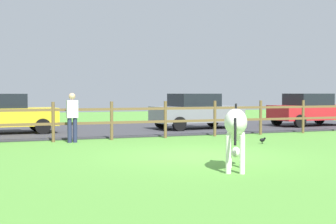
{
  "coord_description": "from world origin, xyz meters",
  "views": [
    {
      "loc": [
        -5.39,
        -11.73,
        1.65
      ],
      "look_at": [
        -0.26,
        1.38,
        1.1
      ],
      "focal_mm": 52.87,
      "sensor_mm": 36.0,
      "label": 1
    }
  ],
  "objects_px": {
    "zebra": "(236,127)",
    "crow_on_grass": "(263,140)",
    "visitor_near_fence": "(72,115)",
    "parked_car_red": "(310,109)",
    "parked_car_grey": "(196,111)",
    "parked_car_yellow": "(3,113)"
  },
  "relations": [
    {
      "from": "zebra",
      "to": "crow_on_grass",
      "type": "distance_m",
      "value": 5.74
    },
    {
      "from": "crow_on_grass",
      "to": "visitor_near_fence",
      "type": "relative_size",
      "value": 0.13
    },
    {
      "from": "zebra",
      "to": "parked_car_red",
      "type": "xyz_separation_m",
      "value": [
        9.98,
        10.56,
        -0.08
      ]
    },
    {
      "from": "zebra",
      "to": "parked_car_grey",
      "type": "bearing_deg",
      "value": 69.53
    },
    {
      "from": "crow_on_grass",
      "to": "parked_car_yellow",
      "type": "distance_m",
      "value": 10.12
    },
    {
      "from": "parked_car_yellow",
      "to": "visitor_near_fence",
      "type": "distance_m",
      "value": 4.47
    },
    {
      "from": "crow_on_grass",
      "to": "parked_car_grey",
      "type": "relative_size",
      "value": 0.05
    },
    {
      "from": "parked_car_yellow",
      "to": "visitor_near_fence",
      "type": "bearing_deg",
      "value": -63.89
    },
    {
      "from": "parked_car_yellow",
      "to": "zebra",
      "type": "bearing_deg",
      "value": -69.55
    },
    {
      "from": "parked_car_grey",
      "to": "visitor_near_fence",
      "type": "height_order",
      "value": "visitor_near_fence"
    },
    {
      "from": "zebra",
      "to": "parked_car_yellow",
      "type": "bearing_deg",
      "value": 110.45
    },
    {
      "from": "zebra",
      "to": "visitor_near_fence",
      "type": "height_order",
      "value": "visitor_near_fence"
    },
    {
      "from": "crow_on_grass",
      "to": "parked_car_red",
      "type": "bearing_deg",
      "value": 43.15
    },
    {
      "from": "parked_car_yellow",
      "to": "parked_car_red",
      "type": "relative_size",
      "value": 0.99
    },
    {
      "from": "parked_car_red",
      "to": "crow_on_grass",
      "type": "bearing_deg",
      "value": -136.85
    },
    {
      "from": "parked_car_grey",
      "to": "parked_car_red",
      "type": "relative_size",
      "value": 1.01
    },
    {
      "from": "parked_car_yellow",
      "to": "crow_on_grass",
      "type": "bearing_deg",
      "value": -40.9
    },
    {
      "from": "crow_on_grass",
      "to": "zebra",
      "type": "bearing_deg",
      "value": -127.94
    },
    {
      "from": "parked_car_grey",
      "to": "parked_car_yellow",
      "type": "bearing_deg",
      "value": 177.39
    },
    {
      "from": "parked_car_yellow",
      "to": "visitor_near_fence",
      "type": "relative_size",
      "value": 2.48
    },
    {
      "from": "zebra",
      "to": "visitor_near_fence",
      "type": "xyz_separation_m",
      "value": [
        -2.17,
        7.08,
        -0.02
      ]
    },
    {
      "from": "zebra",
      "to": "parked_car_red",
      "type": "relative_size",
      "value": 0.42
    }
  ]
}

